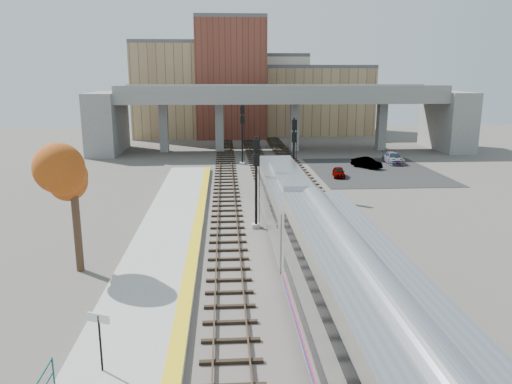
{
  "coord_description": "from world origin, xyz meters",
  "views": [
    {
      "loc": [
        -3.36,
        -27.83,
        10.96
      ],
      "look_at": [
        -1.05,
        7.9,
        2.5
      ],
      "focal_mm": 35.0,
      "sensor_mm": 36.0,
      "label": 1
    }
  ],
  "objects_px": {
    "signal_mast_far": "(242,135)",
    "car_b": "(367,163)",
    "tree": "(73,177)",
    "car_c": "(393,158)",
    "locomotive": "(286,200)",
    "car_a": "(339,172)",
    "signal_mast_mid": "(294,157)",
    "signal_mast_near": "(256,185)"
  },
  "relations": [
    {
      "from": "locomotive",
      "to": "car_a",
      "type": "distance_m",
      "value": 20.44
    },
    {
      "from": "locomotive",
      "to": "tree",
      "type": "relative_size",
      "value": 2.58
    },
    {
      "from": "locomotive",
      "to": "tree",
      "type": "xyz_separation_m",
      "value": [
        -12.68,
        -6.66,
        3.2
      ]
    },
    {
      "from": "car_c",
      "to": "car_b",
      "type": "bearing_deg",
      "value": -143.19
    },
    {
      "from": "locomotive",
      "to": "signal_mast_mid",
      "type": "relative_size",
      "value": 2.67
    },
    {
      "from": "signal_mast_near",
      "to": "signal_mast_mid",
      "type": "xyz_separation_m",
      "value": [
        4.1,
        10.08,
        0.31
      ]
    },
    {
      "from": "signal_mast_mid",
      "to": "tree",
      "type": "xyz_separation_m",
      "value": [
        -14.68,
        -17.5,
        1.92
      ]
    },
    {
      "from": "signal_mast_far",
      "to": "car_b",
      "type": "bearing_deg",
      "value": -13.12
    },
    {
      "from": "signal_mast_far",
      "to": "signal_mast_near",
      "type": "bearing_deg",
      "value": -90.0
    },
    {
      "from": "signal_mast_far",
      "to": "tree",
      "type": "xyz_separation_m",
      "value": [
        -10.58,
        -33.83,
        1.76
      ]
    },
    {
      "from": "car_c",
      "to": "signal_mast_near",
      "type": "bearing_deg",
      "value": -124.45
    },
    {
      "from": "tree",
      "to": "car_b",
      "type": "distance_m",
      "value": 39.85
    },
    {
      "from": "car_a",
      "to": "car_c",
      "type": "relative_size",
      "value": 0.67
    },
    {
      "from": "car_b",
      "to": "signal_mast_mid",
      "type": "bearing_deg",
      "value": -165.58
    },
    {
      "from": "signal_mast_mid",
      "to": "car_c",
      "type": "relative_size",
      "value": 1.55
    },
    {
      "from": "locomotive",
      "to": "signal_mast_far",
      "type": "relative_size",
      "value": 2.58
    },
    {
      "from": "signal_mast_near",
      "to": "car_c",
      "type": "xyz_separation_m",
      "value": [
        18.98,
        25.95,
        -2.55
      ]
    },
    {
      "from": "signal_mast_mid",
      "to": "car_a",
      "type": "bearing_deg",
      "value": 52.1
    },
    {
      "from": "signal_mast_near",
      "to": "signal_mast_far",
      "type": "xyz_separation_m",
      "value": [
        0.0,
        26.4,
        0.47
      ]
    },
    {
      "from": "tree",
      "to": "car_a",
      "type": "relative_size",
      "value": 2.38
    },
    {
      "from": "locomotive",
      "to": "signal_mast_near",
      "type": "xyz_separation_m",
      "value": [
        -2.1,
        0.77,
        0.98
      ]
    },
    {
      "from": "locomotive",
      "to": "car_a",
      "type": "bearing_deg",
      "value": 66.56
    },
    {
      "from": "signal_mast_mid",
      "to": "signal_mast_near",
      "type": "bearing_deg",
      "value": -112.14
    },
    {
      "from": "signal_mast_far",
      "to": "car_a",
      "type": "relative_size",
      "value": 2.38
    },
    {
      "from": "signal_mast_mid",
      "to": "signal_mast_far",
      "type": "bearing_deg",
      "value": 104.1
    },
    {
      "from": "signal_mast_near",
      "to": "car_c",
      "type": "height_order",
      "value": "signal_mast_near"
    },
    {
      "from": "signal_mast_far",
      "to": "car_c",
      "type": "bearing_deg",
      "value": -1.35
    },
    {
      "from": "car_a",
      "to": "car_b",
      "type": "height_order",
      "value": "car_b"
    },
    {
      "from": "car_b",
      "to": "signal_mast_far",
      "type": "bearing_deg",
      "value": 130.81
    },
    {
      "from": "tree",
      "to": "car_c",
      "type": "relative_size",
      "value": 1.6
    },
    {
      "from": "car_a",
      "to": "car_b",
      "type": "distance_m",
      "value": 6.79
    },
    {
      "from": "car_a",
      "to": "car_c",
      "type": "height_order",
      "value": "car_c"
    },
    {
      "from": "locomotive",
      "to": "signal_mast_far",
      "type": "bearing_deg",
      "value": 94.42
    },
    {
      "from": "car_c",
      "to": "car_a",
      "type": "bearing_deg",
      "value": -135.79
    },
    {
      "from": "signal_mast_mid",
      "to": "signal_mast_far",
      "type": "height_order",
      "value": "signal_mast_far"
    },
    {
      "from": "tree",
      "to": "locomotive",
      "type": "bearing_deg",
      "value": 27.69
    },
    {
      "from": "signal_mast_near",
      "to": "car_b",
      "type": "xyz_separation_m",
      "value": [
        14.73,
        22.97,
        -2.59
      ]
    },
    {
      "from": "signal_mast_near",
      "to": "tree",
      "type": "distance_m",
      "value": 13.12
    },
    {
      "from": "car_a",
      "to": "car_b",
      "type": "xyz_separation_m",
      "value": [
        4.53,
        5.05,
        0.1
      ]
    },
    {
      "from": "locomotive",
      "to": "car_c",
      "type": "distance_m",
      "value": 31.65
    },
    {
      "from": "signal_mast_far",
      "to": "car_c",
      "type": "distance_m",
      "value": 19.22
    },
    {
      "from": "signal_mast_mid",
      "to": "signal_mast_far",
      "type": "distance_m",
      "value": 16.83
    }
  ]
}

